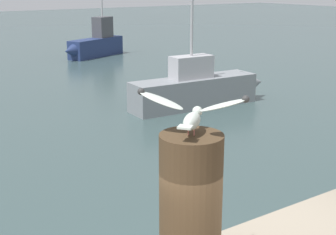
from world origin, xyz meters
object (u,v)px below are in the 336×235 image
seagull (192,113)px  boat_grey (202,88)px  mooring_post (191,207)px  boat_navy (95,44)px

seagull → boat_grey: bearing=51.0°
mooring_post → seagull: seagull is taller
mooring_post → boat_grey: bearing=51.0°
seagull → boat_navy: 21.87m
seagull → boat_navy: bearing=65.4°
seagull → boat_grey: 11.81m
boat_grey → seagull: bearing=-129.0°
mooring_post → seagull: size_ratio=1.62×
boat_navy → mooring_post: bearing=-114.6°
boat_navy → boat_grey: bearing=-99.3°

